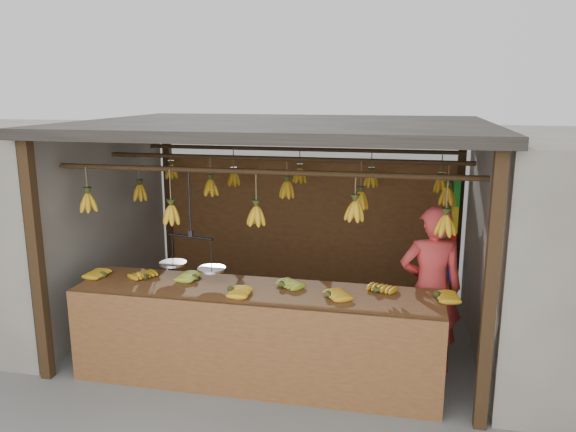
# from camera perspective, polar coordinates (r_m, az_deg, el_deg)

# --- Properties ---
(ground) EXTENTS (80.00, 80.00, 0.00)m
(ground) POSITION_cam_1_polar(r_m,az_deg,el_deg) (6.62, -0.55, -11.62)
(ground) COLOR #5B5B57
(stall) EXTENTS (4.30, 3.30, 2.40)m
(stall) POSITION_cam_1_polar(r_m,az_deg,el_deg) (6.39, 0.05, 5.93)
(stall) COLOR black
(stall) RESTS_ON ground
(counter) EXTENTS (3.49, 0.78, 0.96)m
(counter) POSITION_cam_1_polar(r_m,az_deg,el_deg) (5.25, -3.59, -9.95)
(counter) COLOR brown
(counter) RESTS_ON ground
(hanging_bananas) EXTENTS (3.63, 2.25, 0.39)m
(hanging_bananas) POSITION_cam_1_polar(r_m,az_deg,el_deg) (6.13, -0.50, 2.34)
(hanging_bananas) COLOR #C18814
(hanging_bananas) RESTS_ON ground
(balance_scale) EXTENTS (0.69, 0.35, 0.96)m
(balance_scale) POSITION_cam_1_polar(r_m,az_deg,el_deg) (5.51, -9.75, -4.50)
(balance_scale) COLOR black
(balance_scale) RESTS_ON ground
(vendor) EXTENTS (0.65, 0.48, 1.67)m
(vendor) POSITION_cam_1_polar(r_m,az_deg,el_deg) (5.67, 14.30, -7.21)
(vendor) COLOR #BF3333
(vendor) RESTS_ON ground
(bag_bundles) EXTENTS (0.08, 0.26, 1.31)m
(bag_bundles) POSITION_cam_1_polar(r_m,az_deg,el_deg) (7.47, 16.46, -1.36)
(bag_bundles) COLOR #199926
(bag_bundles) RESTS_ON ground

